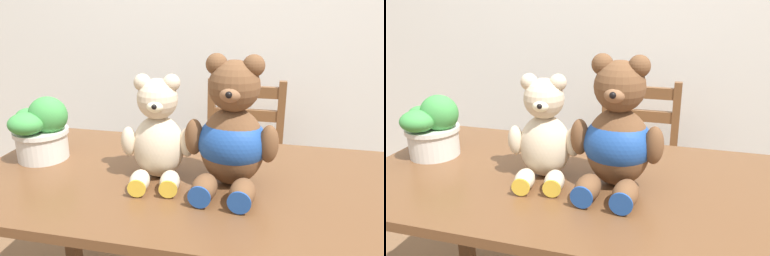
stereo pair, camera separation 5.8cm
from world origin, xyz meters
The scene contains 6 objects.
wall_back centered at (0.00, 1.53, 1.30)m, with size 8.00×0.04×2.60m, color silver.
dining_table centered at (0.00, 0.39, 0.64)m, with size 1.50×0.78×0.74m.
wooden_chair_behind centered at (0.09, 1.14, 0.47)m, with size 0.42×0.40×0.90m.
teddy_bear_left centered at (-0.12, 0.37, 0.89)m, with size 0.24×0.25×0.34m.
teddy_bear_right centered at (0.12, 0.37, 0.90)m, with size 0.29×0.30×0.41m.
potted_plant centered at (-0.58, 0.43, 0.85)m, with size 0.20×0.21×0.23m.
Camera 1 is at (0.24, -0.70, 1.28)m, focal length 35.00 mm.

